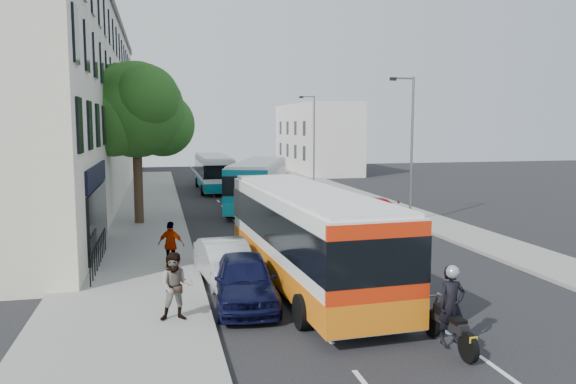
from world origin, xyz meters
TOP-DOWN VIEW (x-y plane):
  - ground at (0.00, 0.00)m, footprint 120.00×120.00m
  - pavement_left at (-8.50, 15.00)m, footprint 5.00×70.00m
  - pavement_right at (7.50, 15.00)m, footprint 3.00×70.00m
  - terrace_main at (-14.00, 24.49)m, footprint 8.30×45.00m
  - terrace_far at (-14.00, 55.00)m, footprint 8.00×20.00m
  - building_right at (11.00, 48.00)m, footprint 6.00×18.00m
  - street_tree at (-8.51, 14.97)m, footprint 6.30×5.70m
  - lamp_near at (6.20, 12.00)m, footprint 1.45×0.15m
  - lamp_far at (6.20, 32.00)m, footprint 1.45×0.15m
  - railings at (-9.70, 5.30)m, footprint 0.08×5.60m
  - bus_near at (-2.54, 1.52)m, footprint 3.40×12.03m
  - bus_mid at (-0.97, 19.66)m, footprint 5.96×11.56m
  - bus_far at (-2.85, 31.06)m, footprint 2.68×10.63m
  - motorbike at (-0.49, -4.66)m, footprint 0.72×2.40m
  - parked_car_blue at (-4.90, -0.10)m, footprint 2.18×4.74m
  - parked_car_silver at (-5.16, 2.63)m, footprint 2.02×4.58m
  - red_hatchback at (5.50, 15.31)m, footprint 1.90×3.97m
  - distant_car_grey at (-2.26, 40.22)m, footprint 2.66×4.74m
  - distant_car_dark at (5.50, 45.16)m, footprint 1.46×3.77m
  - pedestrian_near at (-7.00, -1.43)m, footprint 0.96×0.77m
  - pedestrian_far at (-7.00, 4.47)m, footprint 1.12×0.81m

SIDE VIEW (x-z plane):
  - ground at x=0.00m, z-range 0.00..0.00m
  - pavement_left at x=-8.50m, z-range 0.00..0.15m
  - pavement_right at x=7.50m, z-range 0.00..0.15m
  - red_hatchback at x=5.50m, z-range 0.00..1.12m
  - distant_car_dark at x=5.50m, z-range 0.00..1.23m
  - distant_car_grey at x=-2.26m, z-range 0.00..1.25m
  - railings at x=-9.70m, z-range 0.15..1.29m
  - parked_car_silver at x=-5.16m, z-range 0.00..1.46m
  - parked_car_blue at x=-4.90m, z-range 0.00..1.57m
  - motorbike at x=-0.49m, z-range -0.06..2.06m
  - pedestrian_far at x=-7.00m, z-range 0.15..1.92m
  - pedestrian_near at x=-7.00m, z-range 0.15..2.05m
  - bus_far at x=-2.85m, z-range 0.08..3.06m
  - bus_mid at x=-0.97m, z-range 0.08..3.26m
  - bus_near at x=-2.54m, z-range 0.09..3.44m
  - building_right at x=11.00m, z-range 0.00..8.00m
  - lamp_near at x=6.20m, z-range 0.62..8.62m
  - lamp_far at x=6.20m, z-range 0.62..8.62m
  - terrace_far at x=-14.00m, z-range 0.00..10.00m
  - street_tree at x=-8.51m, z-range 1.89..10.69m
  - terrace_main at x=-14.00m, z-range 0.01..13.51m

